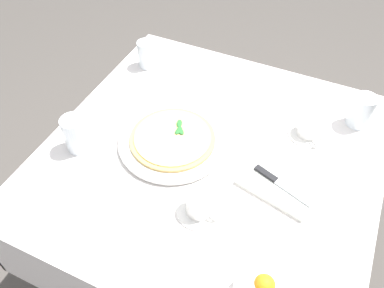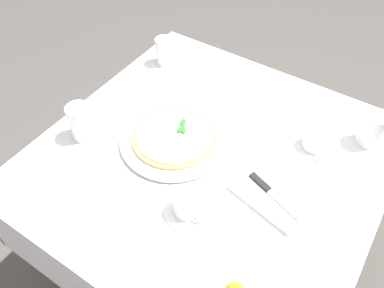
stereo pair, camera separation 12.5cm
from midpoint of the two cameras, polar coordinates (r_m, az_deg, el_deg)
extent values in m
plane|color=#4C4742|center=(1.86, 0.00, -16.32)|extent=(8.00, 8.00, 0.00)
cube|color=white|center=(1.25, 0.00, -1.81)|extent=(1.03, 1.03, 0.02)
cube|color=white|center=(1.70, 7.27, 6.83)|extent=(1.03, 0.01, 0.28)
cube|color=white|center=(1.58, -17.05, 0.65)|extent=(0.01, 1.03, 0.28)
cube|color=white|center=(1.34, 20.74, -12.88)|extent=(0.01, 1.03, 0.28)
cylinder|color=brown|center=(1.56, -21.93, -16.30)|extent=(0.06, 0.06, 0.71)
cylinder|color=brown|center=(1.91, -6.17, 3.85)|extent=(0.06, 0.06, 0.71)
cylinder|color=brown|center=(1.76, 18.56, -4.33)|extent=(0.06, 0.06, 0.71)
cylinder|color=white|center=(1.28, -5.58, 0.08)|extent=(0.21, 0.21, 0.01)
cylinder|color=white|center=(1.27, -5.61, 0.35)|extent=(0.35, 0.35, 0.01)
cylinder|color=#DBAD60|center=(1.26, -5.65, 0.66)|extent=(0.27, 0.27, 0.01)
cylinder|color=#EFD17A|center=(1.26, -5.67, 0.87)|extent=(0.25, 0.25, 0.00)
ellipsoid|color=#2D7533|center=(1.27, -4.49, 1.77)|extent=(0.04, 0.04, 0.01)
ellipsoid|color=#2D7533|center=(1.29, -4.60, 2.83)|extent=(0.03, 0.04, 0.01)
ellipsoid|color=#2D7533|center=(1.27, -4.75, 1.82)|extent=(0.02, 0.04, 0.01)
cylinder|color=white|center=(1.12, -2.17, -9.79)|extent=(0.13, 0.13, 0.01)
cylinder|color=white|center=(1.09, -2.22, -8.80)|extent=(0.08, 0.08, 0.06)
torus|color=white|center=(1.07, 0.04, -9.91)|extent=(0.04, 0.01, 0.03)
cylinder|color=black|center=(1.06, -2.26, -7.97)|extent=(0.07, 0.07, 0.00)
cylinder|color=white|center=(1.34, 13.85, 1.34)|extent=(0.13, 0.13, 0.01)
cylinder|color=white|center=(1.32, 14.07, 2.19)|extent=(0.08, 0.08, 0.05)
torus|color=white|center=(1.29, 15.18, 0.77)|extent=(0.03, 0.03, 0.03)
cylinder|color=black|center=(1.30, 14.24, 2.85)|extent=(0.07, 0.07, 0.00)
cylinder|color=white|center=(1.57, -8.90, 12.62)|extent=(0.07, 0.07, 0.11)
cylinder|color=silver|center=(1.58, -8.82, 12.05)|extent=(0.06, 0.06, 0.07)
cylinder|color=white|center=(1.39, 21.01, 4.36)|extent=(0.07, 0.07, 0.11)
cylinder|color=silver|center=(1.40, 20.74, 3.64)|extent=(0.07, 0.07, 0.07)
cylinder|color=white|center=(1.29, -19.14, 1.22)|extent=(0.08, 0.08, 0.12)
cylinder|color=silver|center=(1.31, -18.87, 0.47)|extent=(0.07, 0.07, 0.07)
cube|color=white|center=(1.17, 9.43, -6.15)|extent=(0.24, 0.18, 0.02)
cube|color=silver|center=(1.15, 11.49, -7.13)|extent=(0.12, 0.06, 0.01)
cube|color=black|center=(1.17, 7.69, -4.44)|extent=(0.08, 0.04, 0.01)
sphere|color=orange|center=(0.99, 6.67, -19.87)|extent=(0.05, 0.05, 0.05)
camera|label=1|loc=(0.06, -92.87, -3.16)|focal=36.86mm
camera|label=2|loc=(0.06, 87.13, 3.16)|focal=36.86mm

